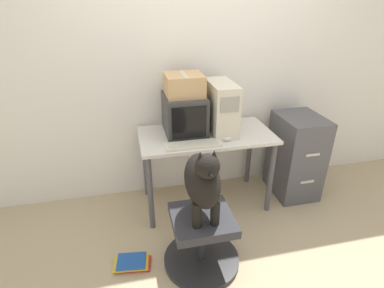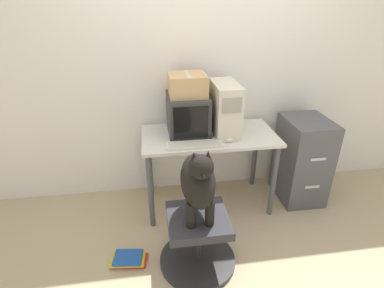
% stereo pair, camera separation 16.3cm
% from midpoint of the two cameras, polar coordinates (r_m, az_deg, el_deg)
% --- Properties ---
extents(ground_plane, '(12.00, 12.00, 0.00)m').
position_cam_midpoint_polar(ground_plane, '(2.92, 2.42, -14.50)').
color(ground_plane, tan).
extents(wall_back, '(8.00, 0.05, 2.60)m').
position_cam_midpoint_polar(wall_back, '(2.95, -0.64, 14.38)').
color(wall_back, silver).
rests_on(wall_back, ground_plane).
extents(desk, '(1.23, 0.62, 0.77)m').
position_cam_midpoint_polar(desk, '(2.81, 1.04, -0.08)').
color(desk, silver).
rests_on(desk, ground_plane).
extents(crt_monitor, '(0.36, 0.42, 0.36)m').
position_cam_midpoint_polar(crt_monitor, '(2.73, -3.17, 5.67)').
color(crt_monitor, '#383838').
rests_on(crt_monitor, desk).
extents(pc_tower, '(0.22, 0.46, 0.46)m').
position_cam_midpoint_polar(pc_tower, '(2.74, 3.86, 6.93)').
color(pc_tower, beige).
rests_on(pc_tower, desk).
extents(keyboard, '(0.48, 0.14, 0.03)m').
position_cam_midpoint_polar(keyboard, '(2.53, -1.57, -0.14)').
color(keyboard, beige).
rests_on(keyboard, desk).
extents(computer_mouse, '(0.07, 0.05, 0.04)m').
position_cam_midpoint_polar(computer_mouse, '(2.62, 4.97, 0.93)').
color(computer_mouse, beige).
rests_on(computer_mouse, desk).
extents(office_chair, '(0.60, 0.60, 0.46)m').
position_cam_midpoint_polar(office_chair, '(2.43, -0.13, -17.94)').
color(office_chair, '#262628').
rests_on(office_chair, ground_plane).
extents(dog, '(0.24, 0.47, 0.59)m').
position_cam_midpoint_polar(dog, '(2.09, -0.19, -6.93)').
color(dog, black).
rests_on(dog, office_chair).
extents(filing_cabinet, '(0.41, 0.53, 0.86)m').
position_cam_midpoint_polar(filing_cabinet, '(3.24, 17.77, -2.17)').
color(filing_cabinet, '#4C4C51').
rests_on(filing_cabinet, ground_plane).
extents(cardboard_box, '(0.32, 0.32, 0.19)m').
position_cam_midpoint_polar(cardboard_box, '(2.65, -3.33, 11.18)').
color(cardboard_box, tan).
rests_on(cardboard_box, crt_monitor).
extents(book_stack_floor, '(0.31, 0.20, 0.06)m').
position_cam_midpoint_polar(book_stack_floor, '(2.59, -13.23, -21.21)').
color(book_stack_floor, red).
rests_on(book_stack_floor, ground_plane).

